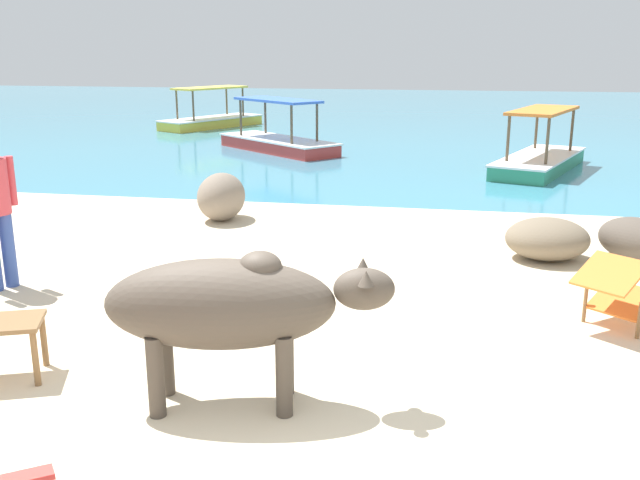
{
  "coord_description": "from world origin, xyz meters",
  "views": [
    {
      "loc": [
        1.25,
        -4.17,
        2.55
      ],
      "look_at": [
        -0.09,
        3.0,
        0.55
      ],
      "focal_mm": 39.69,
      "sensor_mm": 36.0,
      "label": 1
    }
  ],
  "objects_px": {
    "cow": "(229,305)",
    "boat_yellow": "(211,119)",
    "boat_red": "(278,140)",
    "boat_green": "(540,158)",
    "deck_chair_near": "(617,289)"
  },
  "relations": [
    {
      "from": "deck_chair_near",
      "to": "boat_yellow",
      "type": "height_order",
      "value": "boat_yellow"
    },
    {
      "from": "boat_green",
      "to": "boat_yellow",
      "type": "relative_size",
      "value": 1.02
    },
    {
      "from": "cow",
      "to": "boat_yellow",
      "type": "height_order",
      "value": "boat_yellow"
    },
    {
      "from": "boat_green",
      "to": "deck_chair_near",
      "type": "bearing_deg",
      "value": 18.46
    },
    {
      "from": "cow",
      "to": "boat_yellow",
      "type": "distance_m",
      "value": 18.74
    },
    {
      "from": "cow",
      "to": "boat_green",
      "type": "height_order",
      "value": "boat_green"
    },
    {
      "from": "boat_red",
      "to": "boat_yellow",
      "type": "relative_size",
      "value": 0.94
    },
    {
      "from": "boat_green",
      "to": "boat_yellow",
      "type": "distance_m",
      "value": 11.67
    },
    {
      "from": "boat_yellow",
      "to": "cow",
      "type": "bearing_deg",
      "value": -132.34
    },
    {
      "from": "boat_yellow",
      "to": "deck_chair_near",
      "type": "bearing_deg",
      "value": -121.2
    },
    {
      "from": "cow",
      "to": "boat_red",
      "type": "height_order",
      "value": "boat_red"
    },
    {
      "from": "boat_green",
      "to": "boat_red",
      "type": "height_order",
      "value": "same"
    },
    {
      "from": "boat_green",
      "to": "boat_red",
      "type": "bearing_deg",
      "value": -86.3
    },
    {
      "from": "cow",
      "to": "boat_red",
      "type": "xyz_separation_m",
      "value": [
        -2.81,
        12.81,
        -0.51
      ]
    },
    {
      "from": "deck_chair_near",
      "to": "boat_red",
      "type": "relative_size",
      "value": 0.26
    }
  ]
}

